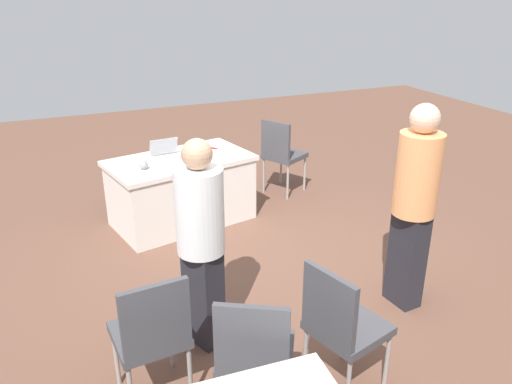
# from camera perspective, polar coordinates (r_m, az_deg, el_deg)

# --- Properties ---
(ground_plane) EXTENTS (14.40, 14.40, 0.00)m
(ground_plane) POSITION_cam_1_polar(r_m,az_deg,el_deg) (4.75, 1.99, -9.84)
(ground_plane) COLOR brown
(table_foreground) EXTENTS (1.68, 1.16, 0.75)m
(table_foreground) POSITION_cam_1_polar(r_m,az_deg,el_deg) (5.74, -8.37, 0.20)
(table_foreground) COLOR silver
(table_foreground) RESTS_ON ground
(chair_tucked_right) EXTENTS (0.60, 0.60, 0.97)m
(chair_tucked_right) POSITION_cam_1_polar(r_m,az_deg,el_deg) (6.41, 2.87, 4.56)
(chair_tucked_right) COLOR #9E9993
(chair_tucked_right) RESTS_ON ground
(chair_aisle) EXTENTS (0.60, 0.60, 0.96)m
(chair_aisle) POSITION_cam_1_polar(r_m,az_deg,el_deg) (3.09, -0.17, -17.54)
(chair_aisle) COLOR #9E9993
(chair_aisle) RESTS_ON ground
(chair_by_pillar) EXTENTS (0.54, 0.54, 0.95)m
(chair_by_pillar) POSITION_cam_1_polar(r_m,az_deg,el_deg) (3.36, 9.57, -14.26)
(chair_by_pillar) COLOR #9E9993
(chair_by_pillar) RESTS_ON ground
(chair_back_row) EXTENTS (0.47, 0.47, 0.95)m
(chair_back_row) POSITION_cam_1_polar(r_m,az_deg,el_deg) (3.31, -11.64, -15.12)
(chair_back_row) COLOR #9E9993
(chair_back_row) RESTS_ON ground
(person_presenter) EXTENTS (0.37, 0.37, 1.72)m
(person_presenter) POSITION_cam_1_polar(r_m,az_deg,el_deg) (4.19, 17.38, -0.71)
(person_presenter) COLOR #26262D
(person_presenter) RESTS_ON ground
(person_attendee_standing) EXTENTS (0.44, 0.44, 1.60)m
(person_attendee_standing) POSITION_cam_1_polar(r_m,az_deg,el_deg) (3.59, -6.22, -5.01)
(person_attendee_standing) COLOR #26262D
(person_attendee_standing) RESTS_ON ground
(laptop_silver) EXTENTS (0.34, 0.32, 0.21)m
(laptop_silver) POSITION_cam_1_polar(r_m,az_deg,el_deg) (5.62, -9.97, 4.10)
(laptop_silver) COLOR silver
(laptop_silver) RESTS_ON table_foreground
(yarn_ball) EXTENTS (0.09, 0.09, 0.09)m
(yarn_ball) POSITION_cam_1_polar(r_m,az_deg,el_deg) (5.34, -12.52, 2.96)
(yarn_ball) COLOR gray
(yarn_ball) RESTS_ON table_foreground
(scissors_red) EXTENTS (0.14, 0.16, 0.01)m
(scissors_red) POSITION_cam_1_polar(r_m,az_deg,el_deg) (5.93, -5.16, 4.99)
(scissors_red) COLOR red
(scissors_red) RESTS_ON table_foreground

